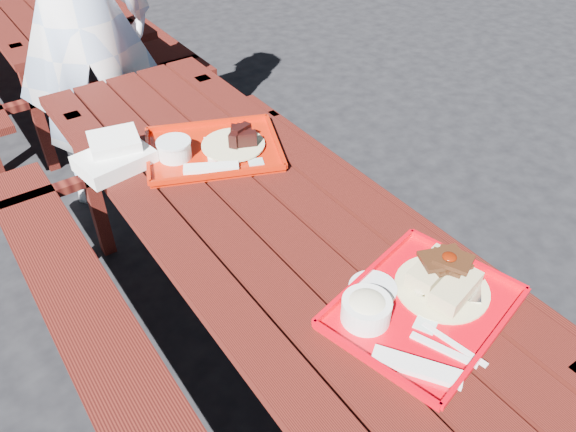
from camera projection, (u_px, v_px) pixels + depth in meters
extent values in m
plane|color=black|center=(267.00, 353.00, 2.28)|extent=(60.00, 60.00, 0.00)
cube|color=#4B150E|center=(178.00, 249.00, 1.69)|extent=(0.14, 2.40, 0.04)
cube|color=#4B150E|center=(221.00, 231.00, 1.75)|extent=(0.14, 2.40, 0.04)
cube|color=#4B150E|center=(262.00, 214.00, 1.82)|extent=(0.14, 2.40, 0.04)
cube|color=#4B150E|center=(299.00, 198.00, 1.89)|extent=(0.14, 2.40, 0.04)
cube|color=#4B150E|center=(334.00, 183.00, 1.95)|extent=(0.14, 2.40, 0.04)
cube|color=#4B150E|center=(109.00, 355.00, 1.75)|extent=(0.25, 2.40, 0.04)
cube|color=#4B150E|center=(48.00, 255.00, 2.43)|extent=(0.06, 0.06, 0.42)
cube|color=#4B150E|center=(384.00, 220.00, 2.27)|extent=(0.25, 2.40, 0.04)
cube|color=#4B150E|center=(548.00, 402.00, 1.87)|extent=(0.06, 0.06, 0.42)
cube|color=#4B150E|center=(271.00, 169.00, 2.94)|extent=(0.06, 0.06, 0.42)
cube|color=#4B150E|center=(92.00, 189.00, 2.52)|extent=(0.06, 0.06, 0.75)
cube|color=#4B150E|center=(210.00, 148.00, 2.79)|extent=(0.06, 0.06, 0.75)
cube|color=#4B150E|center=(152.00, 158.00, 2.62)|extent=(1.40, 0.06, 0.04)
cube|color=#4B150E|center=(120.00, 18.00, 4.05)|extent=(0.25, 2.40, 0.04)
cube|color=#4B150E|center=(176.00, 89.00, 3.65)|extent=(0.06, 0.06, 0.42)
cube|color=#4B150E|center=(87.00, 15.00, 4.72)|extent=(0.06, 0.06, 0.42)
cube|color=#4B150E|center=(37.00, 111.00, 3.08)|extent=(0.06, 0.06, 0.75)
cube|color=#4B150E|center=(139.00, 83.00, 3.35)|extent=(0.06, 0.06, 0.75)
cube|color=#4B150E|center=(88.00, 88.00, 3.18)|extent=(1.40, 0.06, 0.04)
cube|color=red|center=(423.00, 310.00, 1.47)|extent=(0.54, 0.46, 0.01)
cube|color=red|center=(367.00, 274.00, 1.55)|extent=(0.46, 0.12, 0.02)
cube|color=red|center=(489.00, 343.00, 1.36)|extent=(0.46, 0.12, 0.02)
cube|color=red|center=(466.00, 259.00, 1.59)|extent=(0.10, 0.35, 0.02)
cube|color=red|center=(373.00, 362.00, 1.32)|extent=(0.10, 0.35, 0.02)
cylinder|color=beige|center=(442.00, 288.00, 1.52)|extent=(0.25, 0.25, 0.01)
cube|color=#C7B883|center=(456.00, 289.00, 1.47)|extent=(0.17, 0.11, 0.05)
cube|color=#C7B883|center=(432.00, 270.00, 1.52)|extent=(0.17, 0.11, 0.05)
ellipsoid|color=#561103|center=(450.00, 253.00, 1.44)|extent=(0.04, 0.04, 0.02)
cylinder|color=white|center=(366.00, 310.00, 1.42)|extent=(0.13, 0.13, 0.06)
ellipsoid|color=beige|center=(367.00, 305.00, 1.40)|extent=(0.11, 0.11, 0.05)
cylinder|color=silver|center=(373.00, 288.00, 1.51)|extent=(0.13, 0.13, 0.01)
cube|color=white|center=(417.00, 367.00, 1.31)|extent=(0.16, 0.20, 0.02)
cube|color=white|center=(444.00, 350.00, 1.36)|extent=(0.08, 0.16, 0.01)
cube|color=white|center=(454.00, 344.00, 1.37)|extent=(0.05, 0.18, 0.01)
cube|color=silver|center=(426.00, 324.00, 1.42)|extent=(0.07, 0.07, 0.00)
cube|color=#B31805|center=(213.00, 151.00, 2.06)|extent=(0.57, 0.51, 0.01)
cube|color=#B31805|center=(208.00, 123.00, 2.19)|extent=(0.44, 0.19, 0.02)
cube|color=#B31805|center=(219.00, 175.00, 1.92)|extent=(0.44, 0.19, 0.02)
cube|color=#B31805|center=(276.00, 140.00, 2.09)|extent=(0.15, 0.34, 0.02)
cube|color=#B31805|center=(148.00, 155.00, 2.01)|extent=(0.15, 0.34, 0.02)
cube|color=white|center=(228.00, 147.00, 2.07)|extent=(0.21, 0.21, 0.01)
cylinder|color=beige|center=(233.00, 144.00, 2.06)|extent=(0.23, 0.23, 0.01)
cylinder|color=white|center=(175.00, 150.00, 2.00)|extent=(0.12, 0.12, 0.06)
cylinder|color=white|center=(173.00, 142.00, 1.98)|extent=(0.12, 0.12, 0.01)
cube|color=white|center=(211.00, 168.00, 1.95)|extent=(0.19, 0.13, 0.02)
cube|color=silver|center=(256.00, 162.00, 1.99)|extent=(0.07, 0.06, 0.00)
cube|color=white|center=(115.00, 161.00, 1.98)|extent=(0.27, 0.21, 0.06)
cube|color=white|center=(114.00, 142.00, 1.97)|extent=(0.19, 0.17, 0.04)
imported|color=#AFC7EF|center=(76.00, 18.00, 2.55)|extent=(0.80, 0.62, 1.93)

